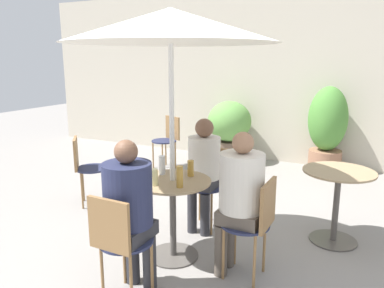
% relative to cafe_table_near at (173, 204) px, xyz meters
% --- Properties ---
extents(ground_plane, '(20.00, 20.00, 0.00)m').
position_rel_cafe_table_near_xyz_m(ground_plane, '(0.12, -0.16, -0.52)').
color(ground_plane, gray).
extents(storefront_wall, '(10.00, 0.06, 3.00)m').
position_rel_cafe_table_near_xyz_m(storefront_wall, '(0.12, 3.78, 0.98)').
color(storefront_wall, beige).
rests_on(storefront_wall, ground_plane).
extents(cafe_table_near, '(0.69, 0.69, 0.75)m').
position_rel_cafe_table_near_xyz_m(cafe_table_near, '(0.00, 0.00, 0.00)').
color(cafe_table_near, '#514C47').
rests_on(cafe_table_near, ground_plane).
extents(cafe_table_far, '(0.69, 0.69, 0.75)m').
position_rel_cafe_table_near_xyz_m(cafe_table_far, '(1.32, 0.97, -0.00)').
color(cafe_table_far, '#514C47').
rests_on(cafe_table_far, ground_plane).
extents(bistro_chair_0, '(0.41, 0.41, 0.87)m').
position_rel_cafe_table_near_xyz_m(bistro_chair_0, '(-0.02, -0.78, 0.02)').
color(bistro_chair_0, '#232847').
rests_on(bistro_chair_0, ground_plane).
extents(bistro_chair_1, '(0.41, 0.41, 0.87)m').
position_rel_cafe_table_near_xyz_m(bistro_chair_1, '(0.78, -0.02, 0.02)').
color(bistro_chair_1, '#232847').
rests_on(bistro_chair_1, ground_plane).
extents(bistro_chair_2, '(0.41, 0.41, 0.87)m').
position_rel_cafe_table_near_xyz_m(bistro_chair_2, '(0.02, 0.78, 0.02)').
color(bistro_chair_2, '#232847').
rests_on(bistro_chair_2, ground_plane).
extents(bistro_chair_4, '(0.45, 0.46, 0.87)m').
position_rel_cafe_table_near_xyz_m(bistro_chair_4, '(-1.49, 2.55, 0.02)').
color(bistro_chair_4, '#232847').
rests_on(bistro_chair_4, ground_plane).
extents(bistro_chair_5, '(0.47, 0.47, 0.87)m').
position_rel_cafe_table_near_xyz_m(bistro_chair_5, '(-1.60, 0.64, 0.02)').
color(bistro_chair_5, '#232847').
rests_on(bistro_chair_5, ground_plane).
extents(seated_person_0, '(0.37, 0.38, 1.24)m').
position_rel_cafe_table_near_xyz_m(seated_person_0, '(-0.02, -0.64, 0.22)').
color(seated_person_0, '#2D2D33').
rests_on(seated_person_0, ground_plane).
extents(seated_person_1, '(0.38, 0.37, 1.24)m').
position_rel_cafe_table_near_xyz_m(seated_person_1, '(0.64, -0.02, 0.22)').
color(seated_person_1, brown).
rests_on(seated_person_1, ground_plane).
extents(seated_person_2, '(0.34, 0.35, 1.21)m').
position_rel_cafe_table_near_xyz_m(seated_person_2, '(0.02, 0.64, 0.21)').
color(seated_person_2, '#2D2D33').
rests_on(seated_person_2, ground_plane).
extents(beer_glass_0, '(0.06, 0.06, 0.19)m').
position_rel_cafe_table_near_xyz_m(beer_glass_0, '(0.15, -0.14, 0.32)').
color(beer_glass_0, '#B28433').
rests_on(beer_glass_0, cafe_table_near).
extents(beer_glass_1, '(0.06, 0.06, 0.15)m').
position_rel_cafe_table_near_xyz_m(beer_glass_1, '(0.09, 0.18, 0.30)').
color(beer_glass_1, '#B28433').
rests_on(beer_glass_1, cafe_table_near).
extents(beer_glass_2, '(0.06, 0.06, 0.18)m').
position_rel_cafe_table_near_xyz_m(beer_glass_2, '(-0.17, 0.11, 0.31)').
color(beer_glass_2, silver).
rests_on(beer_glass_2, cafe_table_near).
extents(beer_glass_3, '(0.07, 0.07, 0.14)m').
position_rel_cafe_table_near_xyz_m(beer_glass_3, '(-0.08, -0.19, 0.30)').
color(beer_glass_3, beige).
rests_on(beer_glass_3, cafe_table_near).
extents(potted_plant_0, '(0.76, 0.76, 1.09)m').
position_rel_cafe_table_near_xyz_m(potted_plant_0, '(-0.69, 3.34, 0.12)').
color(potted_plant_0, brown).
rests_on(potted_plant_0, ground_plane).
extents(potted_plant_1, '(0.61, 0.61, 1.39)m').
position_rel_cafe_table_near_xyz_m(potted_plant_1, '(0.92, 3.47, 0.21)').
color(potted_plant_1, '#93664C').
rests_on(potted_plant_1, ground_plane).
extents(umbrella, '(1.80, 1.80, 2.21)m').
position_rel_cafe_table_near_xyz_m(umbrella, '(0.00, -0.00, 1.54)').
color(umbrella, silver).
rests_on(umbrella, ground_plane).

